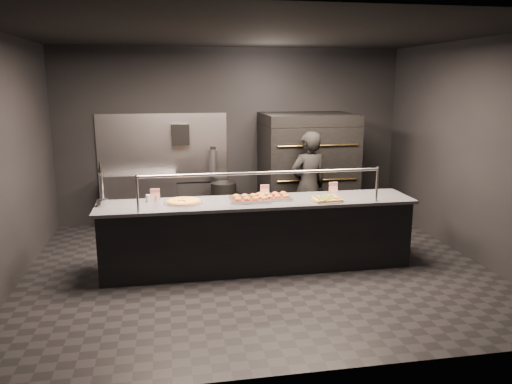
# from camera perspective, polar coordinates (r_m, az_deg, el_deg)

# --- Properties ---
(room) EXTENTS (6.04, 6.00, 3.00)m
(room) POSITION_cam_1_polar(r_m,az_deg,el_deg) (6.40, -0.07, 4.12)
(room) COLOR black
(room) RESTS_ON ground
(service_counter) EXTENTS (4.10, 0.78, 1.37)m
(service_counter) POSITION_cam_1_polar(r_m,az_deg,el_deg) (6.59, 0.21, -4.85)
(service_counter) COLOR black
(service_counter) RESTS_ON ground
(pizza_oven) EXTENTS (1.50, 1.23, 1.91)m
(pizza_oven) POSITION_cam_1_polar(r_m,az_deg,el_deg) (8.54, 5.82, 2.60)
(pizza_oven) COLOR black
(pizza_oven) RESTS_ON ground
(prep_shelf) EXTENTS (1.20, 0.35, 0.90)m
(prep_shelf) POSITION_cam_1_polar(r_m,az_deg,el_deg) (8.74, -12.99, -0.89)
(prep_shelf) COLOR #99999E
(prep_shelf) RESTS_ON ground
(towel_dispenser) EXTENTS (0.30, 0.20, 0.35)m
(towel_dispenser) POSITION_cam_1_polar(r_m,az_deg,el_deg) (8.62, -8.65, 6.53)
(towel_dispenser) COLOR black
(towel_dispenser) RESTS_ON room
(fire_extinguisher) EXTENTS (0.14, 0.14, 0.51)m
(fire_extinguisher) POSITION_cam_1_polar(r_m,az_deg,el_deg) (8.73, -4.93, 3.45)
(fire_extinguisher) COLOR #B2B2B7
(fire_extinguisher) RESTS_ON room
(beer_tap) EXTENTS (0.15, 0.21, 0.57)m
(beer_tap) POSITION_cam_1_polar(r_m,az_deg,el_deg) (6.45, -17.21, -0.12)
(beer_tap) COLOR silver
(beer_tap) RESTS_ON service_counter
(round_pizza) EXTENTS (0.51, 0.51, 0.03)m
(round_pizza) POSITION_cam_1_polar(r_m,az_deg,el_deg) (6.43, -8.26, -1.07)
(round_pizza) COLOR silver
(round_pizza) RESTS_ON service_counter
(slider_tray_a) EXTENTS (0.54, 0.43, 0.08)m
(slider_tray_a) POSITION_cam_1_polar(r_m,az_deg,el_deg) (6.45, -0.67, -0.75)
(slider_tray_a) COLOR silver
(slider_tray_a) RESTS_ON service_counter
(slider_tray_b) EXTENTS (0.52, 0.42, 0.08)m
(slider_tray_b) POSITION_cam_1_polar(r_m,az_deg,el_deg) (6.57, 1.88, -0.52)
(slider_tray_b) COLOR silver
(slider_tray_b) RESTS_ON service_counter
(square_pizza) EXTENTS (0.44, 0.44, 0.05)m
(square_pizza) POSITION_cam_1_polar(r_m,az_deg,el_deg) (6.53, 8.00, -0.81)
(square_pizza) COLOR silver
(square_pizza) RESTS_ON service_counter
(condiment_jar) EXTENTS (0.14, 0.06, 0.09)m
(condiment_jar) POSITION_cam_1_polar(r_m,az_deg,el_deg) (6.54, -12.00, -0.73)
(condiment_jar) COLOR silver
(condiment_jar) RESTS_ON service_counter
(tent_cards) EXTENTS (2.55, 0.04, 0.15)m
(tent_cards) POSITION_cam_1_polar(r_m,az_deg,el_deg) (6.72, -0.36, 0.18)
(tent_cards) COLOR white
(tent_cards) RESTS_ON service_counter
(trash_bin) EXTENTS (0.44, 0.44, 0.73)m
(trash_bin) POSITION_cam_1_polar(r_m,az_deg,el_deg) (8.65, -3.71, -1.30)
(trash_bin) COLOR black
(trash_bin) RESTS_ON ground
(worker) EXTENTS (0.70, 0.55, 1.69)m
(worker) POSITION_cam_1_polar(r_m,az_deg,el_deg) (7.76, 5.97, 0.68)
(worker) COLOR black
(worker) RESTS_ON ground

